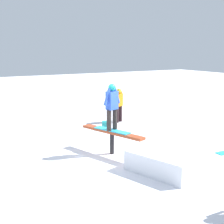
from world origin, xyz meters
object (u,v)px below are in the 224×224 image
at_px(rail_feature, 112,134).
at_px(main_rider_on_rail, 112,107).
at_px(backpack_on_snow, 105,125).
at_px(bystander_orange, 119,103).

distance_m(rail_feature, main_rider_on_rail, 0.87).
bearing_deg(main_rider_on_rail, rail_feature, 0.00).
xyz_separation_m(rail_feature, backpack_on_snow, (2.77, -1.25, -0.47)).
relative_size(main_rider_on_rail, bystander_orange, 0.97).
bearing_deg(backpack_on_snow, main_rider_on_rail, 6.74).
distance_m(main_rider_on_rail, bystander_orange, 4.44).
bearing_deg(bystander_orange, rail_feature, -150.24).
bearing_deg(main_rider_on_rail, backpack_on_snow, -43.35).
relative_size(rail_feature, backpack_on_snow, 7.03).
bearing_deg(rail_feature, bystander_orange, -51.32).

